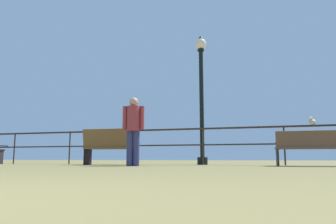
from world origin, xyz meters
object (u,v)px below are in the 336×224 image
at_px(bench_near_left, 110,145).
at_px(bench_near_right, 313,146).
at_px(seagull_on_rail, 312,121).
at_px(person_by_bench, 133,126).
at_px(lamppost_center, 201,89).

relative_size(bench_near_left, bench_near_right, 0.90).
distance_m(bench_near_right, seagull_on_rail, 1.09).
bearing_deg(seagull_on_rail, bench_near_right, -97.98).
xyz_separation_m(bench_near_right, person_by_bench, (-4.19, -1.05, 0.49)).
bearing_deg(seagull_on_rail, person_by_bench, -156.24).
xyz_separation_m(lamppost_center, person_by_bench, (-1.31, -2.13, -1.30)).
relative_size(person_by_bench, seagull_on_rail, 4.16).
height_order(lamppost_center, person_by_bench, lamppost_center).
bearing_deg(bench_near_left, lamppost_center, 24.01).
bearing_deg(seagull_on_rail, bench_near_left, -171.05).
height_order(bench_near_right, lamppost_center, lamppost_center).
relative_size(bench_near_right, lamppost_center, 0.44).
distance_m(person_by_bench, seagull_on_rail, 4.71).
relative_size(lamppost_center, person_by_bench, 2.35).
height_order(bench_near_left, person_by_bench, person_by_bench).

